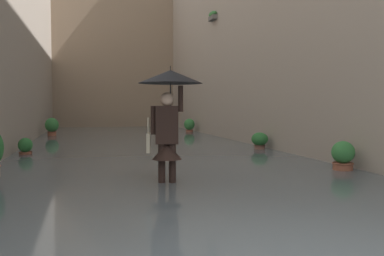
{
  "coord_description": "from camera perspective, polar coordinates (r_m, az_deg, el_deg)",
  "views": [
    {
      "loc": [
        1.71,
        2.57,
        1.49
      ],
      "look_at": [
        0.16,
        -3.57,
        1.16
      ],
      "focal_mm": 39.22,
      "sensor_mm": 36.0,
      "label": 1
    }
  ],
  "objects": [
    {
      "name": "flood_water",
      "position": [
        14.49,
        -7.35,
        -2.49
      ],
      "size": [
        8.1,
        29.52,
        0.2
      ],
      "primitive_type": "cube",
      "color": "#515B60",
      "rests_on": "ground_plane"
    },
    {
      "name": "potted_plant_mid_left",
      "position": [
        20.69,
        -0.36,
        0.27
      ],
      "size": [
        0.53,
        0.53,
        0.85
      ],
      "color": "#9E563D",
      "rests_on": "ground_plane"
    },
    {
      "name": "building_facade_far",
      "position": [
        27.19,
        -10.62,
        9.03
      ],
      "size": [
        10.9,
        1.8,
        8.69
      ],
      "primitive_type": "cube",
      "color": "gray",
      "rests_on": "ground_plane"
    },
    {
      "name": "potted_plant_far_left",
      "position": [
        12.68,
        9.19,
        -1.87
      ],
      "size": [
        0.5,
        0.5,
        0.69
      ],
      "color": "brown",
      "rests_on": "ground_plane"
    },
    {
      "name": "potted_plant_near_right",
      "position": [
        19.08,
        -18.52,
        0.12
      ],
      "size": [
        0.58,
        0.58,
        0.97
      ],
      "color": "#9E563D",
      "rests_on": "ground_plane"
    },
    {
      "name": "ground_plane",
      "position": [
        14.5,
        -7.34,
        -2.87
      ],
      "size": [
        60.0,
        60.0,
        0.0
      ],
      "primitive_type": "plane",
      "color": "gray"
    },
    {
      "name": "potted_plant_near_left",
      "position": [
        9.01,
        19.84,
        -4.0
      ],
      "size": [
        0.46,
        0.46,
        0.78
      ],
      "color": "#9E563D",
      "rests_on": "ground_plane"
    },
    {
      "name": "person_wading",
      "position": [
        7.03,
        -3.19,
        3.44
      ],
      "size": [
        1.08,
        1.08,
        2.16
      ],
      "color": "black",
      "rests_on": "ground_plane"
    },
    {
      "name": "potted_plant_mid_right",
      "position": [
        12.08,
        -21.71,
        -2.66
      ],
      "size": [
        0.38,
        0.38,
        0.63
      ],
      "color": "#9E563D",
      "rests_on": "ground_plane"
    }
  ]
}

